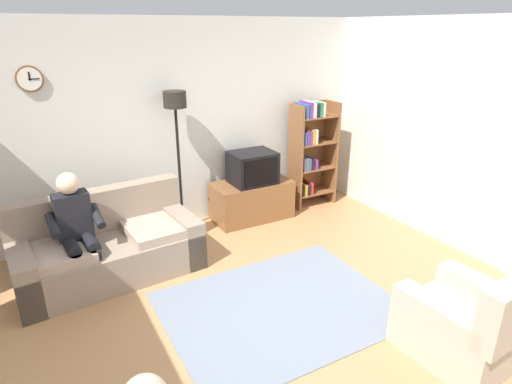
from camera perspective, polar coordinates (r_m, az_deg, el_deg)
name	(u,v)px	position (r m, az deg, el deg)	size (l,w,h in m)	color
ground_plane	(270,330)	(4.12, 1.83, -17.76)	(12.00, 12.00, 0.00)	#B27F51
back_wall_assembly	(167,127)	(5.79, -11.69, 8.35)	(6.20, 0.17, 2.70)	silver
right_wall	(496,146)	(5.43, 29.10, 5.27)	(0.12, 5.80, 2.70)	silver
couch	(109,249)	(5.01, -18.85, -7.12)	(1.97, 1.03, 0.90)	gray
tv_stand	(252,200)	(6.13, -0.56, -1.09)	(1.10, 0.56, 0.54)	brown
tv	(253,168)	(5.94, -0.46, 3.23)	(0.60, 0.49, 0.44)	black
bookshelf	(310,150)	(6.51, 7.11, 5.52)	(0.68, 0.36, 1.59)	brown
floor_lamp	(176,124)	(5.49, -10.45, 8.81)	(0.28, 0.28, 1.85)	black
armchair_near_bookshelf	(467,325)	(4.09, 25.99, -15.45)	(0.86, 0.93, 0.90)	#BCAD99
area_rug	(280,307)	(4.40, 3.23, -14.84)	(2.20, 1.70, 0.01)	slate
person_on_couch	(76,226)	(4.72, -22.57, -4.20)	(0.54, 0.56, 1.24)	black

